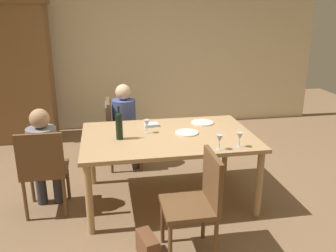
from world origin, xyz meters
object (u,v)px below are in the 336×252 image
at_px(person_man_bearded, 126,120).
at_px(dinner_plate_host, 202,123).
at_px(dinner_plate_guest_left, 187,133).
at_px(person_woman_host, 44,152).
at_px(wine_glass_near_right, 240,137).
at_px(armoire_cabinet, 14,72).
at_px(dining_table, 168,141).
at_px(wine_glass_near_left, 147,124).
at_px(wine_bottle_tall_green, 119,125).
at_px(chair_near, 199,198).
at_px(handbag, 148,247).
at_px(chair_left_end, 43,166).
at_px(wine_glass_centre, 219,139).
at_px(chair_far_left, 115,125).

bearing_deg(person_man_bearded, dinner_plate_host, 53.26).
bearing_deg(dinner_plate_host, dinner_plate_guest_left, -129.41).
distance_m(person_woman_host, wine_glass_near_right, 1.98).
height_order(person_man_bearded, dinner_plate_guest_left, person_man_bearded).
xyz_separation_m(armoire_cabinet, dining_table, (2.00, -2.34, -0.41)).
distance_m(armoire_cabinet, person_woman_host, 2.47).
xyz_separation_m(armoire_cabinet, wine_glass_near_left, (1.79, -2.24, -0.23)).
relative_size(armoire_cabinet, wine_glass_near_left, 14.63).
xyz_separation_m(person_woman_host, dinner_plate_guest_left, (1.49, -0.01, 0.12)).
xyz_separation_m(dining_table, wine_bottle_tall_green, (-0.51, -0.04, 0.23)).
bearing_deg(dinner_plate_host, chair_near, -106.33).
distance_m(dining_table, handbag, 1.18).
xyz_separation_m(chair_left_end, dinner_plate_guest_left, (1.49, 0.11, 0.23)).
height_order(wine_bottle_tall_green, wine_glass_near_right, wine_bottle_tall_green).
bearing_deg(wine_glass_near_right, chair_near, -136.38).
height_order(chair_near, wine_glass_centre, chair_near).
distance_m(chair_left_end, chair_near, 1.63).
distance_m(chair_far_left, dinner_plate_host, 1.20).
xyz_separation_m(chair_near, handbag, (-0.44, 0.00, -0.42)).
distance_m(chair_near, wine_glass_centre, 0.66).
bearing_deg(chair_near, chair_left_end, 57.21).
bearing_deg(person_woman_host, wine_glass_near_right, -14.44).
relative_size(chair_near, wine_bottle_tall_green, 2.63).
relative_size(dining_table, wine_glass_near_right, 12.14).
xyz_separation_m(wine_bottle_tall_green, dinner_plate_host, (0.98, 0.37, -0.15)).
xyz_separation_m(armoire_cabinet, chair_far_left, (1.47, -1.37, -0.50)).
distance_m(chair_far_left, person_woman_host, 1.21).
bearing_deg(person_woman_host, handbag, -46.84).
height_order(wine_glass_centre, dinner_plate_guest_left, wine_glass_centre).
relative_size(person_man_bearded, handbag, 4.01).
bearing_deg(dining_table, chair_left_end, -176.12).
bearing_deg(dining_table, person_woman_host, 178.86).
height_order(armoire_cabinet, dining_table, armoire_cabinet).
bearing_deg(wine_glass_near_left, dinner_plate_guest_left, -11.27).
bearing_deg(chair_near, armoire_cabinet, 32.28).
distance_m(wine_glass_centre, dinner_plate_host, 0.84).
height_order(dining_table, person_man_bearded, person_man_bearded).
distance_m(wine_bottle_tall_green, wine_glass_near_left, 0.33).
height_order(dining_table, dinner_plate_guest_left, dinner_plate_guest_left).
xyz_separation_m(dining_table, person_man_bearded, (-0.38, 0.97, -0.03)).
xyz_separation_m(chair_left_end, wine_glass_centre, (1.69, -0.41, 0.33)).
height_order(armoire_cabinet, wine_glass_near_right, armoire_cabinet).
bearing_deg(person_woman_host, wine_glass_centre, -17.08).
xyz_separation_m(dinner_plate_guest_left, handbag, (-0.56, -0.99, -0.66)).
distance_m(chair_near, handbag, 0.61).
xyz_separation_m(person_man_bearded, wine_glass_near_right, (1.00, -1.43, 0.21)).
height_order(chair_near, person_woman_host, person_woman_host).
bearing_deg(wine_glass_centre, handbag, -147.78).
xyz_separation_m(chair_left_end, wine_bottle_tall_green, (0.77, 0.05, 0.38)).
bearing_deg(dinner_plate_guest_left, armoire_cabinet, 133.65).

